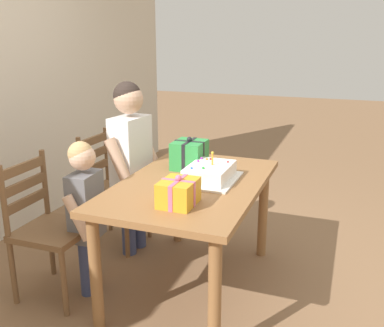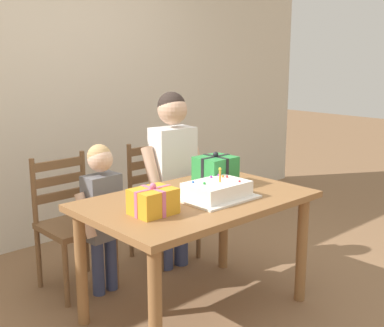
{
  "view_description": "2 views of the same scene",
  "coord_description": "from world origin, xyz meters",
  "px_view_note": "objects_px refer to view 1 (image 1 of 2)",
  "views": [
    {
      "loc": [
        -2.45,
        -0.92,
        1.64
      ],
      "look_at": [
        -0.01,
        -0.01,
        0.88
      ],
      "focal_mm": 40.53,
      "sensor_mm": 36.0,
      "label": 1
    },
    {
      "loc": [
        -1.95,
        -2.09,
        1.59
      ],
      "look_at": [
        0.09,
        0.14,
        0.93
      ],
      "focal_mm": 46.07,
      "sensor_mm": 36.0,
      "label": 2
    }
  ],
  "objects_px": {
    "child_younger": "(86,203)",
    "child_older": "(131,152)",
    "chair_left": "(48,227)",
    "dining_table": "(192,197)",
    "gift_box_red_large": "(189,155)",
    "gift_box_beside_cake": "(178,193)",
    "birthday_cake": "(210,173)",
    "chair_right": "(111,189)"
  },
  "relations": [
    {
      "from": "dining_table",
      "to": "chair_left",
      "type": "xyz_separation_m",
      "value": [
        -0.39,
        0.84,
        -0.18
      ]
    },
    {
      "from": "dining_table",
      "to": "gift_box_red_large",
      "type": "relative_size",
      "value": 5.66
    },
    {
      "from": "dining_table",
      "to": "child_younger",
      "type": "relative_size",
      "value": 1.33
    },
    {
      "from": "birthday_cake",
      "to": "chair_right",
      "type": "xyz_separation_m",
      "value": [
        0.32,
        0.93,
        -0.33
      ]
    },
    {
      "from": "chair_right",
      "to": "child_younger",
      "type": "relative_size",
      "value": 0.9
    },
    {
      "from": "dining_table",
      "to": "chair_right",
      "type": "height_order",
      "value": "chair_right"
    },
    {
      "from": "gift_box_beside_cake",
      "to": "child_younger",
      "type": "relative_size",
      "value": 0.23
    },
    {
      "from": "birthday_cake",
      "to": "chair_left",
      "type": "distance_m",
      "value": 1.09
    },
    {
      "from": "gift_box_beside_cake",
      "to": "child_older",
      "type": "distance_m",
      "value": 0.99
    },
    {
      "from": "gift_box_red_large",
      "to": "chair_right",
      "type": "relative_size",
      "value": 0.26
    },
    {
      "from": "dining_table",
      "to": "chair_left",
      "type": "height_order",
      "value": "chair_left"
    },
    {
      "from": "gift_box_red_large",
      "to": "chair_right",
      "type": "xyz_separation_m",
      "value": [
        0.11,
        0.71,
        -0.38
      ]
    },
    {
      "from": "child_younger",
      "to": "chair_right",
      "type": "bearing_deg",
      "value": 18.32
    },
    {
      "from": "gift_box_beside_cake",
      "to": "chair_left",
      "type": "bearing_deg",
      "value": 90.43
    },
    {
      "from": "child_younger",
      "to": "dining_table",
      "type": "bearing_deg",
      "value": -65.12
    },
    {
      "from": "birthday_cake",
      "to": "gift_box_beside_cake",
      "type": "xyz_separation_m",
      "value": [
        -0.46,
        0.03,
        0.02
      ]
    },
    {
      "from": "gift_box_red_large",
      "to": "child_older",
      "type": "relative_size",
      "value": 0.18
    },
    {
      "from": "chair_right",
      "to": "child_younger",
      "type": "bearing_deg",
      "value": -161.68
    },
    {
      "from": "birthday_cake",
      "to": "child_younger",
      "type": "distance_m",
      "value": 0.81
    },
    {
      "from": "chair_left",
      "to": "child_older",
      "type": "relative_size",
      "value": 0.69
    },
    {
      "from": "dining_table",
      "to": "child_older",
      "type": "relative_size",
      "value": 1.03
    },
    {
      "from": "birthday_cake",
      "to": "gift_box_red_large",
      "type": "distance_m",
      "value": 0.31
    },
    {
      "from": "gift_box_beside_cake",
      "to": "chair_left",
      "type": "height_order",
      "value": "gift_box_beside_cake"
    },
    {
      "from": "chair_left",
      "to": "child_younger",
      "type": "relative_size",
      "value": 0.9
    },
    {
      "from": "dining_table",
      "to": "child_older",
      "type": "bearing_deg",
      "value": 61.68
    },
    {
      "from": "chair_right",
      "to": "gift_box_beside_cake",
      "type": "bearing_deg",
      "value": -130.68
    },
    {
      "from": "chair_left",
      "to": "child_younger",
      "type": "height_order",
      "value": "child_younger"
    },
    {
      "from": "child_younger",
      "to": "child_older",
      "type": "bearing_deg",
      "value": -0.06
    },
    {
      "from": "dining_table",
      "to": "chair_left",
      "type": "distance_m",
      "value": 0.94
    },
    {
      "from": "dining_table",
      "to": "gift_box_red_large",
      "type": "bearing_deg",
      "value": 23.54
    },
    {
      "from": "chair_right",
      "to": "child_older",
      "type": "bearing_deg",
      "value": -105.42
    },
    {
      "from": "chair_left",
      "to": "chair_right",
      "type": "xyz_separation_m",
      "value": [
        0.78,
        0.0,
        0.0
      ]
    },
    {
      "from": "gift_box_beside_cake",
      "to": "child_younger",
      "type": "height_order",
      "value": "child_younger"
    },
    {
      "from": "gift_box_beside_cake",
      "to": "child_younger",
      "type": "xyz_separation_m",
      "value": [
        0.1,
        0.68,
        -0.2
      ]
    },
    {
      "from": "dining_table",
      "to": "child_older",
      "type": "distance_m",
      "value": 0.71
    },
    {
      "from": "chair_right",
      "to": "child_younger",
      "type": "distance_m",
      "value": 0.73
    },
    {
      "from": "chair_left",
      "to": "child_younger",
      "type": "bearing_deg",
      "value": -64.24
    },
    {
      "from": "birthday_cake",
      "to": "child_older",
      "type": "relative_size",
      "value": 0.33
    },
    {
      "from": "gift_box_red_large",
      "to": "child_younger",
      "type": "xyz_separation_m",
      "value": [
        -0.57,
        0.49,
        -0.22
      ]
    },
    {
      "from": "dining_table",
      "to": "child_younger",
      "type": "bearing_deg",
      "value": 114.88
    },
    {
      "from": "gift_box_red_large",
      "to": "gift_box_beside_cake",
      "type": "height_order",
      "value": "gift_box_red_large"
    },
    {
      "from": "gift_box_red_large",
      "to": "gift_box_beside_cake",
      "type": "bearing_deg",
      "value": -164.07
    }
  ]
}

